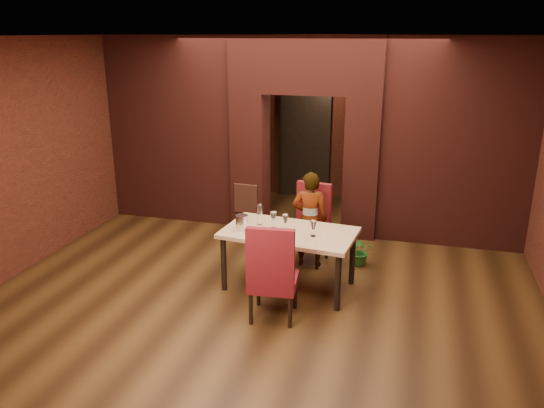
{
  "coord_description": "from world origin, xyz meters",
  "views": [
    {
      "loc": [
        1.76,
        -6.44,
        3.24
      ],
      "look_at": [
        -0.02,
        0.0,
        1.07
      ],
      "focal_mm": 35.0,
      "sensor_mm": 36.0,
      "label": 1
    }
  ],
  "objects": [
    {
      "name": "wall_left",
      "position": [
        -3.5,
        0.0,
        1.6
      ],
      "size": [
        0.04,
        8.0,
        3.2
      ],
      "primitive_type": "cube",
      "color": "maroon",
      "rests_on": "ground"
    },
    {
      "name": "floor",
      "position": [
        0.0,
        0.0,
        0.0
      ],
      "size": [
        8.0,
        8.0,
        0.0
      ],
      "primitive_type": "plane",
      "color": "#412710",
      "rests_on": "ground"
    },
    {
      "name": "potted_plant",
      "position": [
        1.11,
        0.74,
        0.22
      ],
      "size": [
        0.4,
        0.35,
        0.43
      ],
      "primitive_type": "imported",
      "rotation": [
        0.0,
        0.0,
        0.04
      ],
      "color": "#235E1C",
      "rests_on": "ground"
    },
    {
      "name": "wall_back",
      "position": [
        0.0,
        4.0,
        1.6
      ],
      "size": [
        7.0,
        0.04,
        3.2
      ],
      "primitive_type": "cube",
      "color": "maroon",
      "rests_on": "ground"
    },
    {
      "name": "wine_glass_c",
      "position": [
        0.61,
        -0.31,
        0.9
      ],
      "size": [
        0.08,
        0.08,
        0.2
      ],
      "primitive_type": null,
      "color": "white",
      "rests_on": "dining_table"
    },
    {
      "name": "tasting_sheet",
      "position": [
        0.02,
        -0.33,
        0.8
      ],
      "size": [
        0.34,
        0.26,
        0.0
      ],
      "primitive_type": "cube",
      "rotation": [
        0.0,
        0.0,
        0.05
      ],
      "color": "silver",
      "rests_on": "dining_table"
    },
    {
      "name": "dining_table",
      "position": [
        0.27,
        -0.21,
        0.4
      ],
      "size": [
        1.78,
        1.11,
        0.79
      ],
      "primitive_type": "cube",
      "rotation": [
        0.0,
        0.0,
        -0.1
      ],
      "color": "tan",
      "rests_on": "ground"
    },
    {
      "name": "wine_glass_b",
      "position": [
        0.21,
        -0.17,
        0.9
      ],
      "size": [
        0.08,
        0.08,
        0.2
      ],
      "primitive_type": null,
      "color": "white",
      "rests_on": "dining_table"
    },
    {
      "name": "person_seated",
      "position": [
        0.39,
        0.57,
        0.7
      ],
      "size": [
        0.55,
        0.4,
        1.4
      ],
      "primitive_type": "imported",
      "rotation": [
        0.0,
        0.0,
        3.28
      ],
      "color": "silver",
      "rests_on": "ground"
    },
    {
      "name": "chair_far",
      "position": [
        0.35,
        0.68,
        0.58
      ],
      "size": [
        0.6,
        0.6,
        1.15
      ],
      "primitive_type": "cube",
      "rotation": [
        0.0,
        0.0,
        -0.15
      ],
      "color": "maroon",
      "rests_on": "ground"
    },
    {
      "name": "rear_door_frame",
      "position": [
        -0.4,
        3.9,
        1.05
      ],
      "size": [
        1.02,
        0.04,
        2.22
      ],
      "primitive_type": "cube",
      "color": "black",
      "rests_on": "ground"
    },
    {
      "name": "vent_panel",
      "position": [
        -0.95,
        1.71,
        0.55
      ],
      "size": [
        0.4,
        0.03,
        0.5
      ],
      "primitive_type": "cube",
      "color": "#A95131",
      "rests_on": "ground"
    },
    {
      "name": "chair_near",
      "position": [
        0.28,
        -1.01,
        0.6
      ],
      "size": [
        0.6,
        0.6,
        1.2
      ],
      "primitive_type": "cube",
      "rotation": [
        0.0,
        0.0,
        3.24
      ],
      "color": "maroon",
      "rests_on": "ground"
    },
    {
      "name": "water_bottle",
      "position": [
        -0.16,
        -0.07,
        0.94
      ],
      "size": [
        0.07,
        0.07,
        0.29
      ],
      "primitive_type": "cylinder",
      "color": "white",
      "rests_on": "dining_table"
    },
    {
      "name": "ceiling",
      "position": [
        0.0,
        0.0,
        3.2
      ],
      "size": [
        7.0,
        8.0,
        0.04
      ],
      "primitive_type": "cube",
      "color": "silver",
      "rests_on": "ground"
    },
    {
      "name": "wine_bucket",
      "position": [
        -0.34,
        -0.32,
        0.89
      ],
      "size": [
        0.16,
        0.16,
        0.2
      ],
      "primitive_type": "cylinder",
      "color": "silver",
      "rests_on": "dining_table"
    },
    {
      "name": "rear_door",
      "position": [
        -0.4,
        3.94,
        1.05
      ],
      "size": [
        0.9,
        0.08,
        2.1
      ],
      "primitive_type": "cube",
      "color": "black",
      "rests_on": "ground"
    },
    {
      "name": "wall_front",
      "position": [
        0.0,
        -4.0,
        1.6
      ],
      "size": [
        7.0,
        0.04,
        3.2
      ],
      "primitive_type": "cube",
      "color": "maroon",
      "rests_on": "ground"
    },
    {
      "name": "pillar_right",
      "position": [
        0.95,
        2.0,
        1.15
      ],
      "size": [
        0.55,
        0.55,
        2.3
      ],
      "primitive_type": "cube",
      "color": "maroon",
      "rests_on": "ground"
    },
    {
      "name": "wing_wall_left",
      "position": [
        -2.36,
        2.0,
        1.6
      ],
      "size": [
        2.28,
        0.35,
        3.2
      ],
      "primitive_type": "cube",
      "color": "maroon",
      "rests_on": "ground"
    },
    {
      "name": "lintel",
      "position": [
        0.0,
        2.0,
        2.75
      ],
      "size": [
        2.45,
        0.55,
        0.9
      ],
      "primitive_type": "cube",
      "color": "maroon",
      "rests_on": "ground"
    },
    {
      "name": "pillar_left",
      "position": [
        -0.95,
        2.0,
        1.15
      ],
      "size": [
        0.55,
        0.55,
        2.3
      ],
      "primitive_type": "cube",
      "color": "maroon",
      "rests_on": "ground"
    },
    {
      "name": "wing_wall_right",
      "position": [
        2.36,
        2.0,
        1.6
      ],
      "size": [
        2.28,
        0.35,
        3.2
      ],
      "primitive_type": "cube",
      "color": "maroon",
      "rests_on": "ground"
    },
    {
      "name": "wine_glass_a",
      "position": [
        0.05,
        -0.17,
        0.91
      ],
      "size": [
        0.09,
        0.09,
        0.22
      ],
      "primitive_type": null,
      "color": "white",
      "rests_on": "dining_table"
    }
  ]
}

